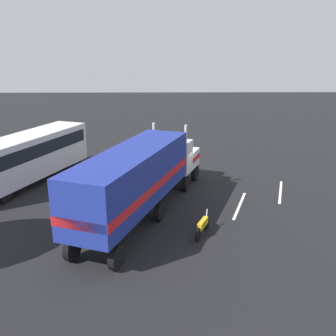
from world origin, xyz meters
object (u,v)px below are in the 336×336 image
parked_bus (28,154)px  semi_truck (141,174)px  person_bystander (98,201)px  motorcycle (203,226)px

parked_bus → semi_truck: bearing=-126.3°
semi_truck → person_bystander: (0.09, 2.48, -1.63)m
parked_bus → motorcycle: size_ratio=5.67×
semi_truck → parked_bus: (6.06, 8.25, -0.46)m
parked_bus → motorcycle: bearing=-125.9°
person_bystander → motorcycle: (-2.34, -5.69, -0.41)m
person_bystander → parked_bus: 8.38m
person_bystander → motorcycle: 6.16m
parked_bus → person_bystander: bearing=-135.9°
semi_truck → parked_bus: size_ratio=1.26×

